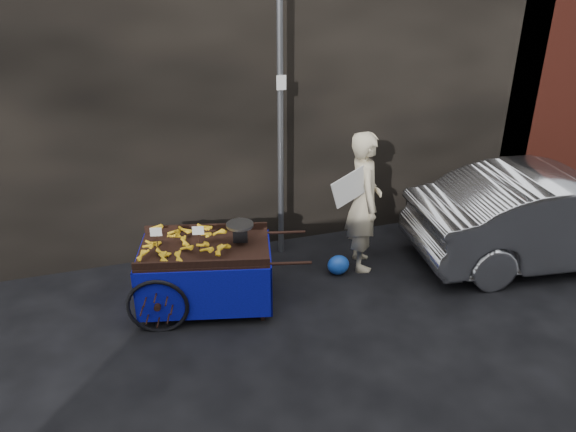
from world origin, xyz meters
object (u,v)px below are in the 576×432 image
object	(u,v)px
plastic_bag	(338,265)
parked_car	(556,216)
vendor	(364,201)
banana_cart	(201,254)

from	to	relation	value
plastic_bag	parked_car	world-z (taller)	parked_car
vendor	plastic_bag	size ratio (longest dim) A/B	6.38
banana_cart	vendor	world-z (taller)	vendor
banana_cart	plastic_bag	world-z (taller)	banana_cart
vendor	plastic_bag	xyz separation A→B (m)	(-0.38, -0.13, -0.81)
vendor	parked_car	xyz separation A→B (m)	(2.55, -0.61, -0.30)
banana_cart	vendor	xyz separation A→B (m)	(2.19, 0.29, 0.25)
banana_cart	parked_car	bearing A→B (deg)	9.40
banana_cart	parked_car	world-z (taller)	parked_car
banana_cart	vendor	distance (m)	2.22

